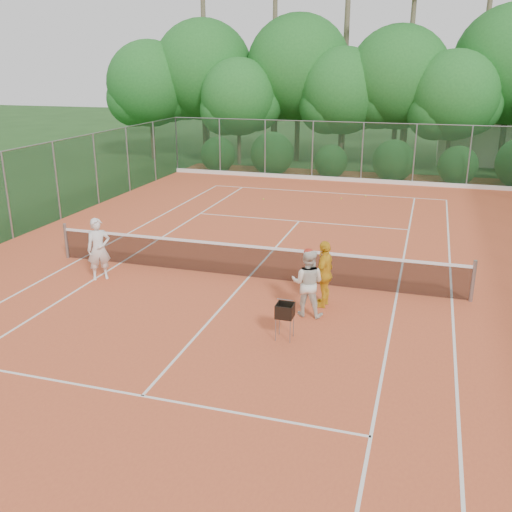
{
  "coord_description": "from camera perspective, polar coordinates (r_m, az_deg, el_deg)",
  "views": [
    {
      "loc": [
        4.61,
        -14.42,
        5.73
      ],
      "look_at": [
        0.58,
        -1.2,
        1.1
      ],
      "focal_mm": 40.0,
      "sensor_mm": 36.0,
      "label": 1
    }
  ],
  "objects": [
    {
      "name": "tennis_net",
      "position": [
        16.0,
        -0.73,
        -0.43
      ],
      "size": [
        11.97,
        0.1,
        1.1
      ],
      "color": "gray",
      "rests_on": "clay_court"
    },
    {
      "name": "court_markings",
      "position": [
        16.18,
        -0.72,
        -2.13
      ],
      "size": [
        11.03,
        23.83,
        0.01
      ],
      "color": "white",
      "rests_on": "clay_court"
    },
    {
      "name": "player_yellow",
      "position": [
        14.12,
        6.86,
        -1.77
      ],
      "size": [
        0.54,
        1.03,
        1.69
      ],
      "primitive_type": "imported",
      "rotation": [
        0.0,
        0.0,
        -1.7
      ],
      "color": "gold",
      "rests_on": "clay_court"
    },
    {
      "name": "stray_ball_c",
      "position": [
        26.0,
        8.54,
        5.71
      ],
      "size": [
        0.07,
        0.07,
        0.07
      ],
      "primitive_type": "sphere",
      "color": "yellow",
      "rests_on": "clay_court"
    },
    {
      "name": "ball_hopper",
      "position": [
        12.41,
        2.91,
        -5.54
      ],
      "size": [
        0.36,
        0.36,
        0.83
      ],
      "rotation": [
        0.0,
        0.0,
        -0.15
      ],
      "color": "gray",
      "rests_on": "clay_court"
    },
    {
      "name": "tropical_treeline",
      "position": [
        34.79,
        12.27,
        17.12
      ],
      "size": [
        32.1,
        8.49,
        15.03
      ],
      "color": "brown",
      "rests_on": "ground"
    },
    {
      "name": "stray_ball_a",
      "position": [
        25.6,
        0.76,
        5.71
      ],
      "size": [
        0.07,
        0.07,
        0.07
      ],
      "primitive_type": "sphere",
      "color": "#BED030",
      "rests_on": "clay_court"
    },
    {
      "name": "clay_court",
      "position": [
        16.18,
        -0.72,
        -2.18
      ],
      "size": [
        18.0,
        36.0,
        0.02
      ],
      "primitive_type": "cube",
      "color": "#D15830",
      "rests_on": "ground"
    },
    {
      "name": "fence_back",
      "position": [
        30.07,
        8.11,
        10.3
      ],
      "size": [
        18.07,
        0.07,
        3.0
      ],
      "color": "#19381E",
      "rests_on": "clay_court"
    },
    {
      "name": "player_center_grp",
      "position": [
        13.55,
        5.18,
        -2.67
      ],
      "size": [
        0.8,
        0.63,
        1.68
      ],
      "color": "silver",
      "rests_on": "clay_court"
    },
    {
      "name": "club_building",
      "position": [
        38.9,
        23.78,
        10.76
      ],
      "size": [
        8.0,
        5.0,
        3.0
      ],
      "primitive_type": "cube",
      "color": "beige",
      "rests_on": "ground"
    },
    {
      "name": "stray_ball_b",
      "position": [
        26.71,
        10.9,
        5.92
      ],
      "size": [
        0.07,
        0.07,
        0.07
      ],
      "primitive_type": "sphere",
      "color": "#C7E034",
      "rests_on": "clay_court"
    },
    {
      "name": "player_white",
      "position": [
        16.39,
        -15.45,
        0.67
      ],
      "size": [
        0.76,
        0.72,
        1.75
      ],
      "primitive_type": "imported",
      "rotation": [
        0.0,
        0.0,
        0.66
      ],
      "color": "silver",
      "rests_on": "clay_court"
    },
    {
      "name": "ground",
      "position": [
        16.18,
        -0.72,
        -2.21
      ],
      "size": [
        120.0,
        120.0,
        0.0
      ],
      "primitive_type": "plane",
      "color": "#1E4217",
      "rests_on": "ground"
    }
  ]
}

